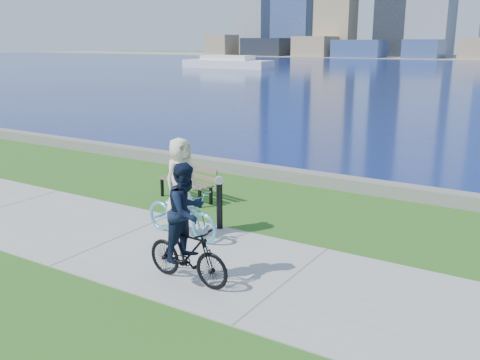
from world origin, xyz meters
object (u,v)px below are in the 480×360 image
object	(u,v)px
cyclist_man	(187,233)
bollard_lamp	(219,199)
cyclist_woman	(181,201)
park_bench	(188,180)

from	to	relation	value
cyclist_man	bollard_lamp	bearing A→B (deg)	25.43
cyclist_man	cyclist_woman	bearing A→B (deg)	43.25
cyclist_woman	park_bench	bearing A→B (deg)	40.61
bollard_lamp	cyclist_woman	xyz separation A→B (m)	(-0.39, -0.84, 0.12)
park_bench	cyclist_man	xyz separation A→B (m)	(3.04, -3.99, 0.37)
bollard_lamp	park_bench	bearing A→B (deg)	143.57
park_bench	cyclist_man	bearing A→B (deg)	-41.48
park_bench	cyclist_man	size ratio (longest dim) A/B	0.85
bollard_lamp	cyclist_woman	distance (m)	0.93
park_bench	bollard_lamp	world-z (taller)	bollard_lamp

